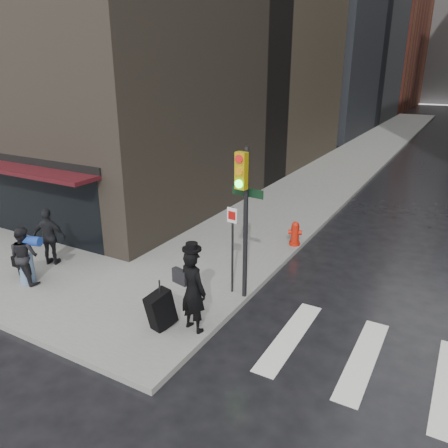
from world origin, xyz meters
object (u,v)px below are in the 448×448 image
(man_overcoat, at_px, (186,293))
(traffic_light, at_px, (243,204))
(man_jeans, at_px, (24,255))
(fire_hydrant, at_px, (295,235))
(man_greycoat, at_px, (50,237))

(man_overcoat, distance_m, traffic_light, 2.47)
(man_overcoat, xyz_separation_m, traffic_light, (0.39, 1.86, 1.58))
(man_overcoat, distance_m, man_jeans, 5.00)
(man_overcoat, relative_size, man_jeans, 1.32)
(man_overcoat, bearing_deg, fire_hydrant, -80.65)
(man_overcoat, bearing_deg, traffic_light, -89.19)
(fire_hydrant, bearing_deg, man_greycoat, -139.50)
(man_jeans, height_order, man_greycoat, man_greycoat)
(man_overcoat, relative_size, man_greycoat, 1.25)
(man_jeans, relative_size, fire_hydrant, 1.97)
(man_overcoat, relative_size, fire_hydrant, 2.61)
(traffic_light, relative_size, fire_hydrant, 4.73)
(man_jeans, xyz_separation_m, man_greycoat, (-0.39, 1.15, 0.05))
(man_jeans, distance_m, man_greycoat, 1.22)
(traffic_light, bearing_deg, fire_hydrant, 97.88)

